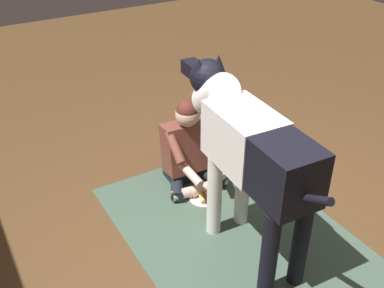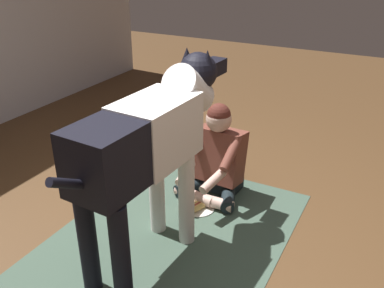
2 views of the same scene
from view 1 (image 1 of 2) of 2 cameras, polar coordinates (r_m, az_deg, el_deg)
ground_plane at (r=3.66m, az=7.29°, el=-11.58°), size 13.33×13.33×0.00m
area_rug at (r=3.61m, az=6.51°, el=-12.07°), size 2.45×1.57×0.01m
person_sitting_on_floor at (r=4.02m, az=-0.43°, el=-0.83°), size 0.66×0.58×0.81m
large_dog at (r=3.09m, az=7.05°, el=-0.47°), size 1.71×0.41×1.32m
hot_dog_on_plate at (r=3.99m, az=1.50°, el=-6.56°), size 0.26×0.26×0.06m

